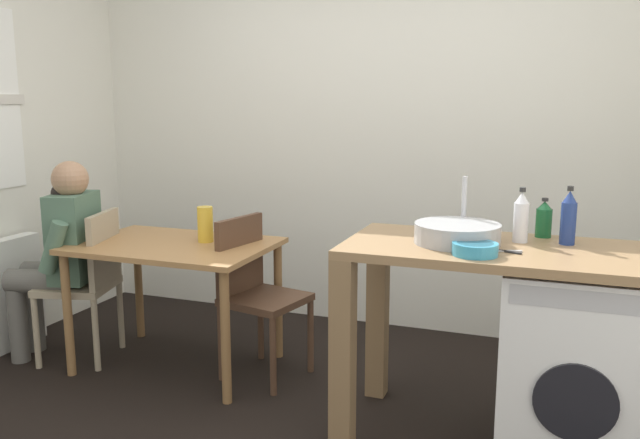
% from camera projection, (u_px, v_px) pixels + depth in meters
% --- Properties ---
extents(ground_plane, '(5.46, 5.46, 0.00)m').
position_uv_depth(ground_plane, '(273.00, 438.00, 3.04)').
color(ground_plane, black).
extents(wall_back, '(4.60, 0.10, 2.70)m').
position_uv_depth(wall_back, '(378.00, 129.00, 4.41)').
color(wall_back, silver).
rests_on(wall_back, ground_plane).
extents(dining_table, '(1.10, 0.76, 0.74)m').
position_uv_depth(dining_table, '(175.00, 260.00, 3.76)').
color(dining_table, '#9E7042').
rests_on(dining_table, ground_plane).
extents(chair_person_seat, '(0.49, 0.49, 0.90)m').
position_uv_depth(chair_person_seat, '(89.00, 277.00, 3.90)').
color(chair_person_seat, gray).
rests_on(chair_person_seat, ground_plane).
extents(chair_opposite, '(0.48, 0.48, 0.90)m').
position_uv_depth(chair_opposite, '(255.00, 288.00, 3.68)').
color(chair_opposite, '#4C3323').
rests_on(chair_opposite, ground_plane).
extents(seated_person, '(0.55, 0.54, 1.20)m').
position_uv_depth(seated_person, '(61.00, 250.00, 3.88)').
color(seated_person, '#595651').
rests_on(seated_person, ground_plane).
extents(kitchen_counter, '(1.50, 0.68, 0.92)m').
position_uv_depth(kitchen_counter, '(467.00, 279.00, 2.93)').
color(kitchen_counter, olive).
rests_on(kitchen_counter, ground_plane).
extents(washing_machine, '(0.60, 0.61, 0.86)m').
position_uv_depth(washing_machine, '(575.00, 363.00, 2.82)').
color(washing_machine, white).
rests_on(washing_machine, ground_plane).
extents(sink_basin, '(0.38, 0.38, 0.09)m').
position_uv_depth(sink_basin, '(457.00, 233.00, 2.91)').
color(sink_basin, '#9EA0A5').
rests_on(sink_basin, kitchen_counter).
extents(tap, '(0.02, 0.02, 0.28)m').
position_uv_depth(tap, '(464.00, 206.00, 3.06)').
color(tap, '#B2B2B7').
rests_on(tap, kitchen_counter).
extents(bottle_tall_green, '(0.07, 0.07, 0.25)m').
position_uv_depth(bottle_tall_green, '(521.00, 218.00, 2.92)').
color(bottle_tall_green, silver).
rests_on(bottle_tall_green, kitchen_counter).
extents(bottle_squat_brown, '(0.07, 0.07, 0.18)m').
position_uv_depth(bottle_squat_brown, '(544.00, 219.00, 3.03)').
color(bottle_squat_brown, '#19592D').
rests_on(bottle_squat_brown, kitchen_counter).
extents(bottle_clear_small, '(0.07, 0.07, 0.26)m').
position_uv_depth(bottle_clear_small, '(568.00, 218.00, 2.87)').
color(bottle_clear_small, navy).
rests_on(bottle_clear_small, kitchen_counter).
extents(mixing_bowl, '(0.19, 0.19, 0.05)m').
position_uv_depth(mixing_bowl, '(475.00, 248.00, 2.69)').
color(mixing_bowl, teal).
rests_on(mixing_bowl, kitchen_counter).
extents(vase, '(0.09, 0.09, 0.21)m').
position_uv_depth(vase, '(205.00, 224.00, 3.76)').
color(vase, gold).
rests_on(vase, dining_table).
extents(scissors, '(0.15, 0.06, 0.01)m').
position_uv_depth(scissors, '(504.00, 251.00, 2.75)').
color(scissors, '#B2B2B7').
rests_on(scissors, kitchen_counter).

